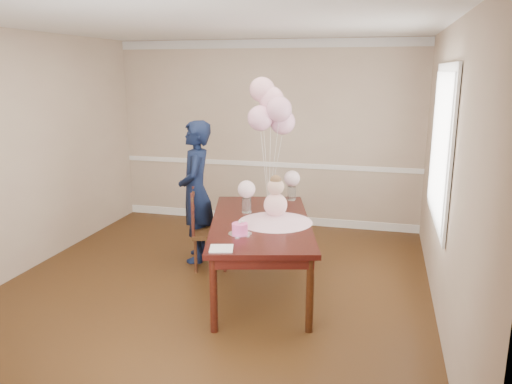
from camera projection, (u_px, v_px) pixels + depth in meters
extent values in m
cube|color=#331E0C|center=(212.00, 288.00, 5.31)|extent=(4.50, 5.00, 0.00)
cube|color=silver|center=(206.00, 22.00, 4.67)|extent=(4.50, 5.00, 0.02)
cube|color=tan|center=(266.00, 134.00, 7.34)|extent=(4.50, 0.02, 2.70)
cube|color=tan|center=(51.00, 247.00, 2.64)|extent=(4.50, 0.02, 2.70)
cube|color=tan|center=(18.00, 155.00, 5.53)|extent=(0.02, 5.00, 2.70)
cube|color=tan|center=(448.00, 175.00, 4.45)|extent=(0.02, 5.00, 2.70)
cube|color=white|center=(266.00, 164.00, 7.44)|extent=(4.50, 0.02, 0.07)
cube|color=silver|center=(267.00, 44.00, 7.03)|extent=(4.50, 0.02, 0.12)
cube|color=white|center=(266.00, 218.00, 7.64)|extent=(4.50, 0.02, 0.12)
cube|color=white|center=(441.00, 145.00, 4.88)|extent=(0.02, 1.66, 1.56)
cube|color=silver|center=(439.00, 145.00, 4.88)|extent=(0.01, 1.50, 1.40)
cube|color=black|center=(261.00, 223.00, 5.16)|extent=(1.47, 2.19, 0.05)
cube|color=black|center=(261.00, 230.00, 5.18)|extent=(1.35, 2.07, 0.10)
cylinder|color=black|center=(214.00, 295.00, 4.35)|extent=(0.09, 0.09, 0.70)
cylinder|color=black|center=(310.00, 295.00, 4.36)|extent=(0.09, 0.09, 0.70)
cylinder|color=black|center=(226.00, 230.00, 6.14)|extent=(0.09, 0.09, 0.70)
cylinder|color=black|center=(294.00, 230.00, 6.15)|extent=(0.09, 0.09, 0.70)
cone|color=#E4A8BE|center=(275.00, 217.00, 5.10)|extent=(0.93, 0.93, 0.10)
sphere|color=#F89DC7|center=(275.00, 205.00, 5.06)|extent=(0.24, 0.24, 0.24)
sphere|color=#D1A690|center=(276.00, 187.00, 5.02)|extent=(0.17, 0.17, 0.17)
sphere|color=brown|center=(276.00, 181.00, 5.01)|extent=(0.12, 0.12, 0.12)
cylinder|color=silver|center=(240.00, 234.00, 4.72)|extent=(0.27, 0.27, 0.01)
cylinder|color=#EF4BA2|center=(240.00, 228.00, 4.70)|extent=(0.18, 0.18, 0.10)
sphere|color=silver|center=(240.00, 222.00, 4.69)|extent=(0.03, 0.03, 0.03)
sphere|color=silver|center=(243.00, 221.00, 4.71)|extent=(0.03, 0.03, 0.03)
cylinder|color=white|center=(247.00, 205.00, 5.43)|extent=(0.12, 0.12, 0.16)
sphere|color=silver|center=(246.00, 189.00, 5.39)|extent=(0.19, 0.19, 0.19)
cylinder|color=silver|center=(292.00, 193.00, 5.96)|extent=(0.12, 0.12, 0.16)
sphere|color=beige|center=(292.00, 179.00, 5.92)|extent=(0.19, 0.19, 0.19)
cube|color=white|center=(221.00, 248.00, 4.33)|extent=(0.24, 0.24, 0.01)
cylinder|color=silver|center=(269.00, 205.00, 5.69)|extent=(0.05, 0.05, 0.02)
sphere|color=#F1ABCB|center=(260.00, 118.00, 5.45)|extent=(0.28, 0.28, 0.28)
sphere|color=#DA9AB8|center=(279.00, 109.00, 5.38)|extent=(0.28, 0.28, 0.28)
sphere|color=#ECA7BC|center=(271.00, 99.00, 5.50)|extent=(0.28, 0.28, 0.28)
sphere|color=#EBA6B7|center=(262.00, 90.00, 5.50)|extent=(0.28, 0.28, 0.28)
sphere|color=#E6A3C3|center=(283.00, 122.00, 5.54)|extent=(0.28, 0.28, 0.28)
cylinder|color=white|center=(265.00, 169.00, 5.59)|extent=(0.09, 0.03, 0.84)
cylinder|color=white|center=(274.00, 165.00, 5.55)|extent=(0.11, 0.03, 0.94)
cylinder|color=white|center=(270.00, 160.00, 5.61)|extent=(0.01, 0.10, 1.04)
cylinder|color=white|center=(265.00, 155.00, 5.61)|extent=(0.11, 0.08, 1.14)
cylinder|color=silver|center=(276.00, 171.00, 5.63)|extent=(0.12, 0.11, 0.78)
cube|color=#3B2210|center=(210.00, 233.00, 5.81)|extent=(0.52, 0.52, 0.05)
cylinder|color=#3A1C10|center=(196.00, 256.00, 5.69)|extent=(0.05, 0.05, 0.40)
cylinder|color=#35160E|center=(225.00, 255.00, 5.71)|extent=(0.05, 0.05, 0.40)
cylinder|color=#351A0E|center=(197.00, 246.00, 6.01)|extent=(0.05, 0.05, 0.40)
cylinder|color=#3C2010|center=(224.00, 245.00, 6.04)|extent=(0.05, 0.05, 0.40)
cylinder|color=#3A160F|center=(193.00, 215.00, 5.57)|extent=(0.05, 0.05, 0.52)
cylinder|color=#3D1710|center=(194.00, 208.00, 5.89)|extent=(0.05, 0.05, 0.52)
cube|color=#38140F|center=(194.00, 221.00, 5.76)|extent=(0.15, 0.36, 0.05)
cube|color=black|center=(193.00, 208.00, 5.72)|extent=(0.15, 0.36, 0.05)
cube|color=#3A1F10|center=(193.00, 196.00, 5.69)|extent=(0.15, 0.36, 0.05)
imported|color=black|center=(196.00, 192.00, 5.97)|extent=(0.56, 0.71, 1.70)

